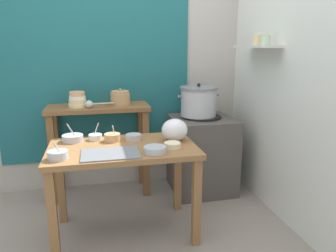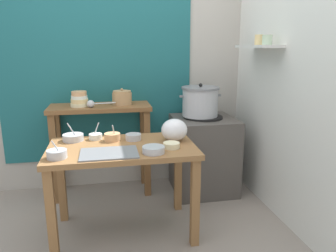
% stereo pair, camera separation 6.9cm
% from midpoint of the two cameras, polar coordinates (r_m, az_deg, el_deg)
% --- Properties ---
extents(ground_plane, '(9.00, 9.00, 0.00)m').
position_cam_midpoint_polar(ground_plane, '(2.70, -7.29, -18.65)').
color(ground_plane, gray).
extents(wall_back, '(4.40, 0.12, 2.60)m').
position_cam_midpoint_polar(wall_back, '(3.38, -7.87, 11.29)').
color(wall_back, '#B2ADA3').
rests_on(wall_back, ground).
extents(wall_right, '(0.30, 3.20, 2.60)m').
position_cam_midpoint_polar(wall_right, '(2.91, 20.62, 10.09)').
color(wall_right, silver).
rests_on(wall_right, ground).
extents(prep_table, '(1.10, 0.66, 0.72)m').
position_cam_midpoint_polar(prep_table, '(2.49, -7.26, -5.94)').
color(prep_table, olive).
rests_on(prep_table, ground).
extents(back_shelf_table, '(0.96, 0.40, 0.90)m').
position_cam_midpoint_polar(back_shelf_table, '(3.20, -11.17, -0.29)').
color(back_shelf_table, brown).
rests_on(back_shelf_table, ground).
extents(stove_block, '(0.60, 0.61, 0.78)m').
position_cam_midpoint_polar(stove_block, '(3.31, 6.85, -4.97)').
color(stove_block, '#4C4742').
rests_on(stove_block, ground).
extents(steamer_pot, '(0.42, 0.37, 0.32)m').
position_cam_midpoint_polar(steamer_pot, '(3.19, 6.34, 4.35)').
color(steamer_pot, '#B7BABF').
rests_on(steamer_pot, stove_block).
extents(clay_pot, '(0.19, 0.19, 0.16)m').
position_cam_midpoint_polar(clay_pot, '(3.15, -7.52, 4.96)').
color(clay_pot, tan).
rests_on(clay_pot, back_shelf_table).
extents(bowl_stack_enamel, '(0.17, 0.17, 0.14)m').
position_cam_midpoint_polar(bowl_stack_enamel, '(3.13, -14.80, 4.55)').
color(bowl_stack_enamel, beige).
rests_on(bowl_stack_enamel, back_shelf_table).
extents(ladle, '(0.26, 0.07, 0.07)m').
position_cam_midpoint_polar(ladle, '(3.05, -12.70, 3.83)').
color(ladle, '#B7BABF').
rests_on(ladle, back_shelf_table).
extents(serving_tray, '(0.40, 0.28, 0.01)m').
position_cam_midpoint_polar(serving_tray, '(2.29, -9.53, -4.77)').
color(serving_tray, slate).
rests_on(serving_tray, prep_table).
extents(plastic_bag, '(0.21, 0.19, 0.18)m').
position_cam_midpoint_polar(plastic_bag, '(2.54, 1.90, -0.70)').
color(plastic_bag, white).
rests_on(plastic_bag, prep_table).
extents(prep_bowl_0, '(0.16, 0.16, 0.05)m').
position_cam_midpoint_polar(prep_bowl_0, '(2.27, -1.72, -4.16)').
color(prep_bowl_0, '#B7BABF').
rests_on(prep_bowl_0, prep_table).
extents(prep_bowl_1, '(0.16, 0.16, 0.15)m').
position_cam_midpoint_polar(prep_bowl_1, '(2.66, -15.74, -1.91)').
color(prep_bowl_1, '#B7BABF').
rests_on(prep_bowl_1, prep_table).
extents(prep_bowl_2, '(0.13, 0.13, 0.05)m').
position_cam_midpoint_polar(prep_bowl_2, '(2.59, -5.40, -1.90)').
color(prep_bowl_2, '#B7BABF').
rests_on(prep_bowl_2, prep_table).
extents(prep_bowl_3, '(0.13, 0.13, 0.14)m').
position_cam_midpoint_polar(prep_bowl_3, '(2.59, -9.08, -1.87)').
color(prep_bowl_3, tan).
rests_on(prep_bowl_3, prep_table).
extents(prep_bowl_4, '(0.11, 0.11, 0.14)m').
position_cam_midpoint_polar(prep_bowl_4, '(2.66, -11.97, -1.77)').
color(prep_bowl_4, silver).
rests_on(prep_bowl_4, prep_table).
extents(prep_bowl_5, '(0.12, 0.12, 0.04)m').
position_cam_midpoint_polar(prep_bowl_5, '(2.38, 1.44, -3.38)').
color(prep_bowl_5, beige).
rests_on(prep_bowl_5, prep_table).
extents(prep_bowl_6, '(0.13, 0.13, 0.13)m').
position_cam_midpoint_polar(prep_bowl_6, '(2.28, -18.25, -4.68)').
color(prep_bowl_6, '#B7BABF').
rests_on(prep_bowl_6, prep_table).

